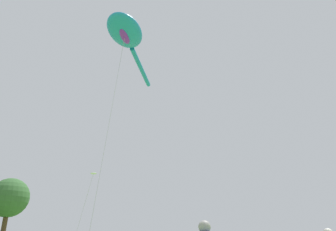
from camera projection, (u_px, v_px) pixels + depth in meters
The scene contains 3 objects.
big_show_kite at pixel (126, 35), 26.78m from camera, with size 12.51×8.92×18.40m.
small_kite_triangle_green at pixel (93, 177), 24.34m from camera, with size 0.56×2.94×6.11m.
tree_shrub_far at pixel (9, 198), 56.72m from camera, with size 7.06×7.06×11.56m.
Camera 1 is at (-7.61, -0.46, 1.37)m, focal length 32.75 mm.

